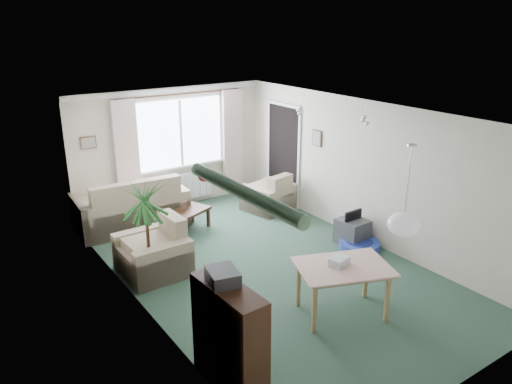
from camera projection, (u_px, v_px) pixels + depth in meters
ground at (267, 268)px, 7.69m from camera, size 6.50×6.50×0.00m
window at (180, 133)px, 9.81m from camera, size 1.80×0.03×1.30m
curtain_rod at (180, 94)px, 9.49m from camera, size 2.60×0.03×0.03m
curtain_left at (127, 154)px, 9.19m from camera, size 0.45×0.08×2.00m
curtain_right at (233, 138)px, 10.42m from camera, size 0.45×0.08×2.00m
radiator at (184, 186)px, 10.14m from camera, size 1.20×0.10×0.55m
doorway at (284, 155)px, 10.13m from camera, size 0.03×0.95×2.00m
pendant_lamp at (404, 224)px, 5.52m from camera, size 0.36×0.36×0.36m
tinsel_garland at (243, 192)px, 4.12m from camera, size 1.60×1.60×0.12m
bauble_cluster_a at (300, 108)px, 8.35m from camera, size 0.20×0.20×0.20m
bauble_cluster_b at (365, 117)px, 7.57m from camera, size 0.20×0.20×0.20m
wall_picture_back at (88, 143)px, 8.83m from camera, size 0.28×0.03×0.22m
wall_picture_right at (317, 138)px, 9.17m from camera, size 0.03×0.24×0.30m
sofa at (130, 201)px, 9.08m from camera, size 2.01×1.14×0.98m
armchair_corner at (268, 191)px, 9.91m from camera, size 1.01×0.97×0.77m
armchair_left at (152, 247)px, 7.40m from camera, size 0.93×0.98×0.85m
coffee_table at (187, 221)px, 8.95m from camera, size 0.98×0.77×0.39m
photo_frame at (184, 206)px, 8.88m from camera, size 0.12×0.03×0.16m
bookshelf at (229, 338)px, 5.03m from camera, size 0.35×0.97×1.17m
hifi_box at (223, 276)px, 4.90m from camera, size 0.35×0.40×0.14m
houseplant at (148, 233)px, 7.01m from camera, size 0.74×0.74×1.57m
dining_table at (342, 290)px, 6.40m from camera, size 1.25×1.04×0.67m
gift_box at (339, 262)px, 6.30m from camera, size 0.28×0.23×0.12m
tv_cube at (352, 232)px, 8.44m from camera, size 0.45×0.50×0.43m
pet_bed at (360, 245)px, 8.28m from camera, size 0.87×0.87×0.13m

